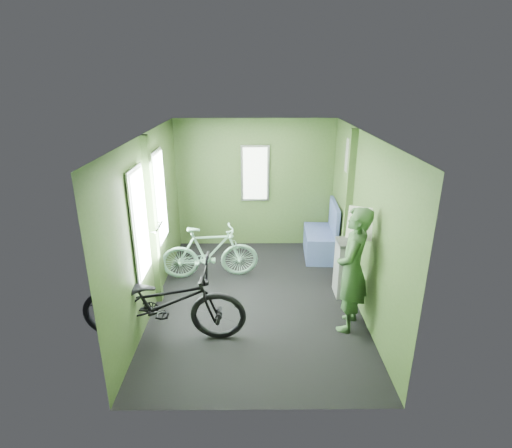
{
  "coord_description": "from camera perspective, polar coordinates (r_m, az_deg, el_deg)",
  "views": [
    {
      "loc": [
        -0.04,
        -4.93,
        2.98
      ],
      "look_at": [
        0.0,
        0.1,
        1.1
      ],
      "focal_mm": 28.0,
      "sensor_mm": 36.0,
      "label": 1
    }
  ],
  "objects": [
    {
      "name": "waste_box",
      "position": [
        5.84,
        12.54,
        -6.14
      ],
      "size": [
        0.24,
        0.34,
        0.83
      ],
      "primitive_type": "cube",
      "color": "gray",
      "rests_on": "ground"
    },
    {
      "name": "bench_seat",
      "position": [
        7.03,
        9.3,
        -2.34
      ],
      "size": [
        0.56,
        0.94,
        0.96
      ],
      "rotation": [
        0.0,
        0.0,
        -0.06
      ],
      "color": "navy",
      "rests_on": "ground"
    },
    {
      "name": "room",
      "position": [
        5.2,
        -0.4,
        3.23
      ],
      "size": [
        4.0,
        4.02,
        2.31
      ],
      "color": "black",
      "rests_on": "ground"
    },
    {
      "name": "bicycle_black",
      "position": [
        5.13,
        -12.68,
        -15.66
      ],
      "size": [
        1.95,
        0.83,
        1.08
      ],
      "primitive_type": "imported",
      "rotation": [
        0.0,
        -0.11,
        1.54
      ],
      "color": "black",
      "rests_on": "ground"
    },
    {
      "name": "passenger",
      "position": [
        4.95,
        13.6,
        -6.34
      ],
      "size": [
        0.58,
        0.73,
        1.58
      ],
      "rotation": [
        0.0,
        0.0,
        -1.99
      ],
      "color": "#30512C",
      "rests_on": "ground"
    },
    {
      "name": "bicycle_mint",
      "position": [
        6.33,
        -6.48,
        -7.72
      ],
      "size": [
        1.54,
        0.72,
        0.95
      ],
      "primitive_type": "imported",
      "rotation": [
        0.0,
        -0.17,
        1.68
      ],
      "color": "#83BFA2",
      "rests_on": "ground"
    }
  ]
}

